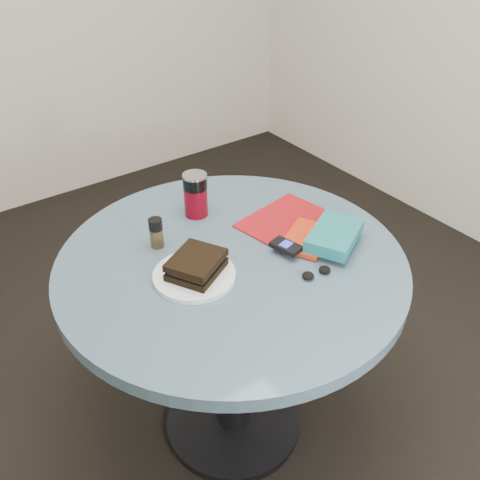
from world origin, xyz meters
TOP-DOWN VIEW (x-y plane):
  - ground at (0.00, 0.00)m, footprint 4.00×4.00m
  - table at (0.00, 0.00)m, footprint 1.00×1.00m
  - plate at (-0.13, -0.01)m, footprint 0.28×0.28m
  - sandwich at (-0.12, -0.01)m, footprint 0.18×0.18m
  - soda_can at (0.04, 0.26)m, footprint 0.09×0.09m
  - pepper_grinder at (-0.14, 0.18)m, footprint 0.04×0.04m
  - magazine at (0.25, 0.05)m, footprint 0.31×0.26m
  - red_book at (0.23, -0.07)m, footprint 0.21×0.19m
  - novel at (0.28, -0.13)m, footprint 0.23×0.20m
  - mp3_player at (0.14, -0.08)m, footprint 0.07×0.10m
  - headphones at (0.14, -0.20)m, footprint 0.09×0.04m

SIDE VIEW (x-z plane):
  - ground at x=0.00m, z-range 0.00..0.00m
  - table at x=0.00m, z-range 0.21..0.96m
  - magazine at x=0.25m, z-range 0.75..0.75m
  - plate at x=-0.13m, z-range 0.75..0.76m
  - headphones at x=0.14m, z-range 0.75..0.77m
  - red_book at x=0.23m, z-range 0.75..0.77m
  - mp3_player at x=0.14m, z-range 0.77..0.78m
  - novel at x=0.28m, z-range 0.77..0.81m
  - sandwich at x=-0.12m, z-range 0.76..0.82m
  - pepper_grinder at x=-0.14m, z-range 0.75..0.84m
  - soda_can at x=0.04m, z-range 0.75..0.89m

